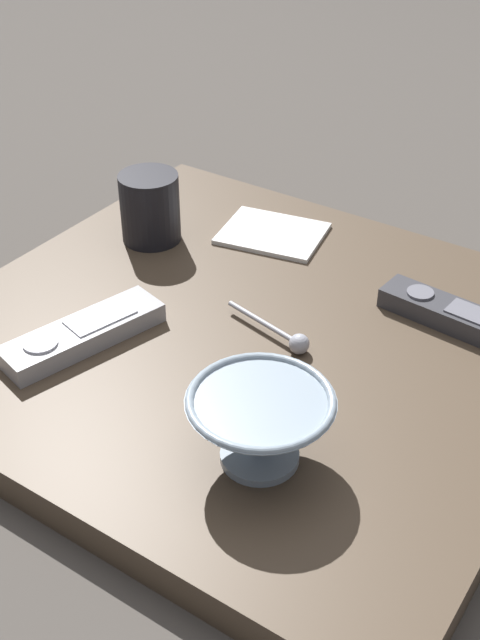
% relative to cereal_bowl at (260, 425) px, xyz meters
% --- Properties ---
extents(ground_plane, '(6.00, 6.00, 0.00)m').
position_rel_cereal_bowl_xyz_m(ground_plane, '(-0.16, -0.12, -0.08)').
color(ground_plane, '#47423D').
extents(table, '(0.62, 0.67, 0.04)m').
position_rel_cereal_bowl_xyz_m(table, '(-0.16, -0.12, -0.06)').
color(table, '#4C3D2D').
rests_on(table, ground).
extents(cereal_bowl, '(0.13, 0.13, 0.07)m').
position_rel_cereal_bowl_xyz_m(cereal_bowl, '(0.00, 0.00, 0.00)').
color(cereal_bowl, '#8C9EAD').
rests_on(cereal_bowl, table).
extents(coffee_mug, '(0.08, 0.08, 0.09)m').
position_rel_cereal_bowl_xyz_m(coffee_mug, '(-0.27, -0.34, 0.00)').
color(coffee_mug, black).
rests_on(coffee_mug, table).
extents(teaspoon, '(0.04, 0.12, 0.02)m').
position_rel_cereal_bowl_xyz_m(teaspoon, '(-0.16, -0.07, -0.03)').
color(teaspoon, '#A3A5B2').
rests_on(teaspoon, table).
extents(tv_remote_near, '(0.19, 0.10, 0.03)m').
position_rel_cereal_bowl_xyz_m(tv_remote_near, '(-0.04, -0.26, -0.03)').
color(tv_remote_near, '#9E9EA3').
rests_on(tv_remote_near, table).
extents(tv_remote_far, '(0.06, 0.19, 0.03)m').
position_rel_cereal_bowl_xyz_m(tv_remote_far, '(-0.30, 0.07, -0.03)').
color(tv_remote_far, '#38383D').
rests_on(tv_remote_far, table).
extents(folded_napkin, '(0.13, 0.15, 0.01)m').
position_rel_cereal_bowl_xyz_m(folded_napkin, '(-0.36, -0.21, -0.04)').
color(folded_napkin, white).
rests_on(folded_napkin, table).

